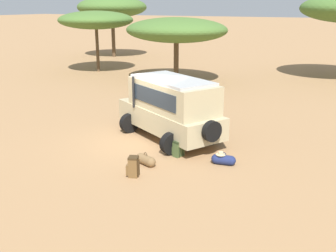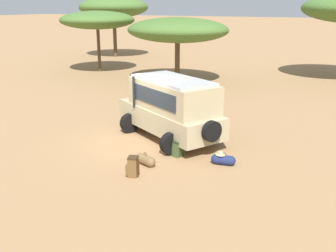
{
  "view_description": "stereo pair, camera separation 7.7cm",
  "coord_description": "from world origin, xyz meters",
  "px_view_note": "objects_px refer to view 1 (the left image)",
  "views": [
    {
      "loc": [
        7.49,
        -12.47,
        5.13
      ],
      "look_at": [
        1.39,
        -0.65,
        1.0
      ],
      "focal_mm": 42.0,
      "sensor_mm": 36.0,
      "label": 1
    },
    {
      "loc": [
        7.55,
        -12.44,
        5.13
      ],
      "look_at": [
        1.39,
        -0.65,
        1.0
      ],
      "focal_mm": 42.0,
      "sensor_mm": 36.0,
      "label": 2
    }
  ],
  "objects_px": {
    "acacia_tree_far_left": "(112,7)",
    "acacia_tree_left_mid": "(96,20)",
    "duffel_bag_low_black_case": "(223,160)",
    "acacia_tree_centre_back": "(176,30)",
    "safari_vehicle": "(171,107)",
    "backpack_beside_front_wheel": "(178,149)",
    "duffel_bag_soft_canvas": "(146,160)",
    "backpack_cluster_center": "(133,167)"
  },
  "relations": [
    {
      "from": "acacia_tree_far_left",
      "to": "acacia_tree_left_mid",
      "type": "distance_m",
      "value": 9.31
    },
    {
      "from": "duffel_bag_low_black_case",
      "to": "acacia_tree_centre_back",
      "type": "distance_m",
      "value": 15.28
    },
    {
      "from": "safari_vehicle",
      "to": "duffel_bag_low_black_case",
      "type": "bearing_deg",
      "value": -29.49
    },
    {
      "from": "acacia_tree_far_left",
      "to": "acacia_tree_left_mid",
      "type": "relative_size",
      "value": 1.17
    },
    {
      "from": "acacia_tree_far_left",
      "to": "acacia_tree_left_mid",
      "type": "bearing_deg",
      "value": -62.9
    },
    {
      "from": "backpack_beside_front_wheel",
      "to": "duffel_bag_low_black_case",
      "type": "distance_m",
      "value": 1.68
    },
    {
      "from": "acacia_tree_far_left",
      "to": "acacia_tree_centre_back",
      "type": "relative_size",
      "value": 0.98
    },
    {
      "from": "safari_vehicle",
      "to": "backpack_beside_front_wheel",
      "type": "distance_m",
      "value": 2.18
    },
    {
      "from": "duffel_bag_soft_canvas",
      "to": "acacia_tree_left_mid",
      "type": "xyz_separation_m",
      "value": [
        -13.08,
        14.85,
        3.8
      ]
    },
    {
      "from": "safari_vehicle",
      "to": "acacia_tree_centre_back",
      "type": "xyz_separation_m",
      "value": [
        -5.19,
        11.05,
        2.19
      ]
    },
    {
      "from": "safari_vehicle",
      "to": "acacia_tree_far_left",
      "type": "relative_size",
      "value": 0.78
    },
    {
      "from": "acacia_tree_left_mid",
      "to": "duffel_bag_low_black_case",
      "type": "bearing_deg",
      "value": -41.57
    },
    {
      "from": "backpack_cluster_center",
      "to": "duffel_bag_low_black_case",
      "type": "xyz_separation_m",
      "value": [
        2.17,
        2.19,
        -0.14
      ]
    },
    {
      "from": "backpack_beside_front_wheel",
      "to": "acacia_tree_centre_back",
      "type": "distance_m",
      "value": 14.47
    },
    {
      "from": "backpack_beside_front_wheel",
      "to": "duffel_bag_low_black_case",
      "type": "relative_size",
      "value": 0.69
    },
    {
      "from": "acacia_tree_centre_back",
      "to": "backpack_beside_front_wheel",
      "type": "bearing_deg",
      "value": -63.54
    },
    {
      "from": "backpack_beside_front_wheel",
      "to": "acacia_tree_centre_back",
      "type": "xyz_separation_m",
      "value": [
        -6.29,
        12.63,
        3.21
      ]
    },
    {
      "from": "backpack_cluster_center",
      "to": "acacia_tree_far_left",
      "type": "height_order",
      "value": "acacia_tree_far_left"
    },
    {
      "from": "backpack_beside_front_wheel",
      "to": "acacia_tree_far_left",
      "type": "bearing_deg",
      "value": 129.31
    },
    {
      "from": "duffel_bag_low_black_case",
      "to": "acacia_tree_left_mid",
      "type": "relative_size",
      "value": 0.14
    },
    {
      "from": "backpack_beside_front_wheel",
      "to": "acacia_tree_far_left",
      "type": "xyz_separation_m",
      "value": [
        -17.93,
        21.9,
        4.58
      ]
    },
    {
      "from": "backpack_beside_front_wheel",
      "to": "duffel_bag_soft_canvas",
      "type": "relative_size",
      "value": 0.69
    },
    {
      "from": "duffel_bag_soft_canvas",
      "to": "acacia_tree_far_left",
      "type": "relative_size",
      "value": 0.12
    },
    {
      "from": "safari_vehicle",
      "to": "backpack_beside_front_wheel",
      "type": "xyz_separation_m",
      "value": [
        1.1,
        -1.58,
        -1.02
      ]
    },
    {
      "from": "duffel_bag_soft_canvas",
      "to": "acacia_tree_centre_back",
      "type": "height_order",
      "value": "acacia_tree_centre_back"
    },
    {
      "from": "duffel_bag_low_black_case",
      "to": "duffel_bag_soft_canvas",
      "type": "distance_m",
      "value": 2.6
    },
    {
      "from": "duffel_bag_soft_canvas",
      "to": "acacia_tree_centre_back",
      "type": "distance_m",
      "value": 15.31
    },
    {
      "from": "duffel_bag_soft_canvas",
      "to": "acacia_tree_left_mid",
      "type": "distance_m",
      "value": 20.16
    },
    {
      "from": "backpack_cluster_center",
      "to": "acacia_tree_centre_back",
      "type": "distance_m",
      "value": 16.21
    },
    {
      "from": "acacia_tree_far_left",
      "to": "acacia_tree_centre_back",
      "type": "height_order",
      "value": "acacia_tree_far_left"
    },
    {
      "from": "duffel_bag_low_black_case",
      "to": "duffel_bag_soft_canvas",
      "type": "bearing_deg",
      "value": -152.26
    },
    {
      "from": "backpack_beside_front_wheel",
      "to": "backpack_cluster_center",
      "type": "height_order",
      "value": "backpack_cluster_center"
    },
    {
      "from": "acacia_tree_left_mid",
      "to": "acacia_tree_centre_back",
      "type": "distance_m",
      "value": 7.51
    },
    {
      "from": "backpack_beside_front_wheel",
      "to": "duffel_bag_soft_canvas",
      "type": "bearing_deg",
      "value": -117.61
    },
    {
      "from": "backpack_beside_front_wheel",
      "to": "acacia_tree_far_left",
      "type": "height_order",
      "value": "acacia_tree_far_left"
    },
    {
      "from": "safari_vehicle",
      "to": "acacia_tree_far_left",
      "type": "xyz_separation_m",
      "value": [
        -16.83,
        20.33,
        3.56
      ]
    },
    {
      "from": "backpack_beside_front_wheel",
      "to": "backpack_cluster_center",
      "type": "distance_m",
      "value": 2.24
    },
    {
      "from": "backpack_beside_front_wheel",
      "to": "duffel_bag_soft_canvas",
      "type": "height_order",
      "value": "backpack_beside_front_wheel"
    },
    {
      "from": "safari_vehicle",
      "to": "duffel_bag_low_black_case",
      "type": "distance_m",
      "value": 3.38
    },
    {
      "from": "backpack_beside_front_wheel",
      "to": "backpack_cluster_center",
      "type": "bearing_deg",
      "value": -102.9
    },
    {
      "from": "safari_vehicle",
      "to": "acacia_tree_left_mid",
      "type": "xyz_separation_m",
      "value": [
        -12.61,
        12.08,
        2.68
      ]
    },
    {
      "from": "backpack_beside_front_wheel",
      "to": "acacia_tree_centre_back",
      "type": "relative_size",
      "value": 0.08
    }
  ]
}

